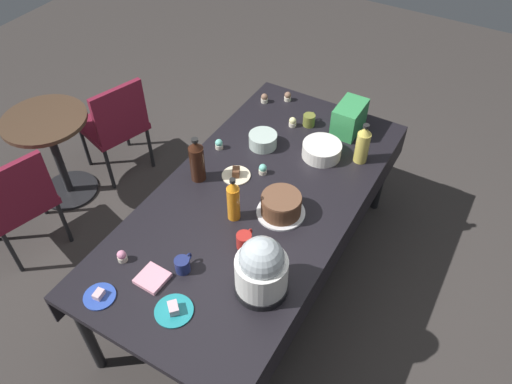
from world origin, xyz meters
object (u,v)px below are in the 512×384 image
frosted_layer_cake (281,205)px  coffee_mug_olive (309,120)px  soda_bottle_ginger_ale (363,144)px  soda_carton (349,118)px  cupcake_rose (288,96)px  maroon_chair_right (115,122)px  ceramic_snack_bowl (322,150)px  cupcake_mint (263,169)px  maroon_chair_left (17,198)px  glass_salad_bowl (263,140)px  coffee_mug_navy (183,265)px  dessert_plate_cobalt (99,296)px  cupcake_lemon (122,256)px  cupcake_cocoa (264,98)px  coffee_mug_red (244,240)px  soda_bottle_cola (197,161)px  potluck_table (256,205)px  dessert_plate_teal (174,310)px  soda_bottle_orange_juice (233,200)px  dessert_plate_cream (236,174)px  round_cafe_table (52,143)px  cupcake_vanilla (219,144)px  cupcake_berry (293,122)px

frosted_layer_cake → coffee_mug_olive: frosted_layer_cake is taller
soda_bottle_ginger_ale → soda_carton: bearing=37.2°
cupcake_rose → soda_carton: soda_carton is taller
cupcake_rose → soda_carton: bearing=-101.8°
maroon_chair_right → ceramic_snack_bowl: bearing=-84.6°
cupcake_mint → maroon_chair_left: bearing=118.9°
glass_salad_bowl → coffee_mug_navy: (-1.06, -0.14, -0.00)m
soda_carton → coffee_mug_olive: bearing=107.4°
dessert_plate_cobalt → cupcake_lemon: 0.23m
frosted_layer_cake → ceramic_snack_bowl: size_ratio=1.12×
cupcake_lemon → cupcake_cocoa: (1.59, 0.07, 0.00)m
glass_salad_bowl → frosted_layer_cake: bearing=-140.7°
frosted_layer_cake → cupcake_rose: frosted_layer_cake is taller
coffee_mug_red → soda_bottle_cola: bearing=58.8°
potluck_table → dessert_plate_teal: (-0.84, -0.04, 0.07)m
cupcake_mint → soda_bottle_orange_juice: soda_bottle_orange_juice is taller
coffee_mug_olive → dessert_plate_cobalt: bearing=171.0°
maroon_chair_left → maroon_chair_right: size_ratio=1.00×
dessert_plate_cream → round_cafe_table: bearing=95.8°
frosted_layer_cake → coffee_mug_navy: bearing=157.6°
coffee_mug_red → glass_salad_bowl: bearing=23.0°
cupcake_lemon → coffee_mug_navy: (0.11, -0.30, 0.01)m
cupcake_rose → soda_bottle_cola: size_ratio=0.22×
dessert_plate_cobalt → coffee_mug_navy: 0.42m
dessert_plate_teal → maroon_chair_right: bearing=51.2°
cupcake_cocoa → coffee_mug_olive: bearing=-101.6°
dessert_plate_cream → cupcake_vanilla: cupcake_vanilla is taller
glass_salad_bowl → soda_bottle_orange_juice: (-0.62, -0.17, 0.09)m
frosted_layer_cake → coffee_mug_navy: 0.64m
cupcake_vanilla → dessert_plate_cobalt: bearing=-174.7°
ceramic_snack_bowl → cupcake_vanilla: bearing=113.6°
cupcake_vanilla → coffee_mug_navy: 0.97m
coffee_mug_olive → coffee_mug_red: (-1.12, -0.17, 0.00)m
coffee_mug_olive → coffee_mug_red: bearing=-171.6°
frosted_layer_cake → dessert_plate_teal: size_ratio=1.48×
dessert_plate_cream → cupcake_vanilla: 0.29m
potluck_table → soda_carton: (0.86, -0.21, 0.16)m
cupcake_lemon → cupcake_mint: bearing=-17.6°
frosted_layer_cake → dessert_plate_cream: 0.40m
cupcake_berry → cupcake_mint: bearing=-173.3°
soda_bottle_cola → round_cafe_table: soda_bottle_cola is taller
coffee_mug_navy → coffee_mug_red: 0.34m
ceramic_snack_bowl → soda_carton: size_ratio=0.94×
dessert_plate_cream → cupcake_berry: cupcake_berry is taller
cupcake_lemon → soda_carton: (1.59, -0.58, 0.07)m
soda_bottle_orange_juice → coffee_mug_red: bearing=-133.2°
coffee_mug_red → soda_carton: bearing=-4.0°
dessert_plate_cobalt → soda_carton: size_ratio=0.61×
potluck_table → soda_bottle_cola: (-0.03, 0.38, 0.20)m
potluck_table → coffee_mug_olive: (0.78, 0.04, 0.10)m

